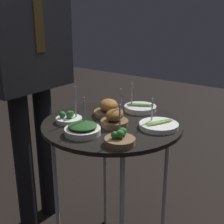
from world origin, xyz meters
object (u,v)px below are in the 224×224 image
object	(u,v)px
bowl_spinach_back_left	(83,129)
bowl_asparagus_far_rim	(159,125)
bowl_roast_center	(115,119)
bowl_broccoli_front_left	(69,118)
bowl_broccoli_back_right	(120,139)
bowl_asparagus_front_right	(140,108)
bowl_roast_front_center	(109,108)
serving_cart	(112,134)
waiter_figure	(25,44)

from	to	relation	value
bowl_spinach_back_left	bowl_asparagus_far_rim	xyz separation A→B (m)	(0.25, -0.22, -0.01)
bowl_roast_center	bowl_broccoli_front_left	bearing A→B (deg)	114.27
bowl_broccoli_front_left	bowl_broccoli_back_right	bearing A→B (deg)	-100.56
bowl_asparagus_front_right	bowl_broccoli_front_left	distance (m)	0.38
bowl_spinach_back_left	bowl_broccoli_back_right	world-z (taller)	bowl_broccoli_back_right
bowl_spinach_back_left	bowl_roast_front_center	world-z (taller)	bowl_spinach_back_left
serving_cart	waiter_figure	bearing A→B (deg)	91.37
waiter_figure	bowl_spinach_back_left	bearing A→B (deg)	-107.61
bowl_asparagus_far_rim	bowl_broccoli_front_left	xyz separation A→B (m)	(-0.18, 0.37, 0.01)
bowl_broccoli_back_right	waiter_figure	distance (m)	0.80
bowl_asparagus_far_rim	bowl_roast_center	distance (m)	0.20
bowl_broccoli_front_left	serving_cart	bearing A→B (deg)	-54.83
bowl_broccoli_back_right	bowl_broccoli_front_left	distance (m)	0.34
bowl_roast_front_center	bowl_asparagus_far_rim	bearing A→B (deg)	-91.36
bowl_asparagus_far_rim	bowl_broccoli_back_right	xyz separation A→B (m)	(-0.24, 0.04, 0.01)
bowl_asparagus_far_rim	waiter_figure	xyz separation A→B (m)	(-0.08, 0.77, 0.31)
bowl_roast_center	serving_cart	bearing A→B (deg)	52.09
bowl_spinach_back_left	bowl_asparagus_front_right	bearing A→B (deg)	-4.03
bowl_spinach_back_left	bowl_roast_front_center	bearing A→B (deg)	12.95
bowl_asparagus_front_right	waiter_figure	xyz separation A→B (m)	(-0.24, 0.57, 0.31)
serving_cart	bowl_roast_center	distance (m)	0.10
bowl_broccoli_back_right	bowl_broccoli_front_left	size ratio (longest dim) A/B	0.90
waiter_figure	bowl_asparagus_front_right	bearing A→B (deg)	-67.50
bowl_broccoli_front_left	bowl_asparagus_far_rim	bearing A→B (deg)	-63.90
bowl_broccoli_back_right	bowl_roast_center	size ratio (longest dim) A/B	0.91
bowl_spinach_back_left	waiter_figure	size ratio (longest dim) A/B	0.09
serving_cart	bowl_spinach_back_left	size ratio (longest dim) A/B	5.01
bowl_asparagus_far_rim	bowl_roast_center	bearing A→B (deg)	118.10
bowl_roast_front_center	bowl_roast_center	size ratio (longest dim) A/B	0.91
bowl_roast_center	bowl_roast_front_center	bearing A→B (deg)	47.50
bowl_broccoli_back_right	bowl_roast_front_center	bearing A→B (deg)	44.17
bowl_roast_center	waiter_figure	world-z (taller)	waiter_figure
bowl_roast_front_center	bowl_spinach_back_left	bearing A→B (deg)	-167.05
bowl_asparagus_front_right	waiter_figure	size ratio (longest dim) A/B	0.10
serving_cart	bowl_broccoli_back_right	size ratio (longest dim) A/B	5.10
bowl_spinach_back_left	bowl_roast_front_center	distance (m)	0.27
bowl_spinach_back_left	waiter_figure	distance (m)	0.65
bowl_roast_front_center	bowl_broccoli_back_right	bearing A→B (deg)	-135.83
bowl_roast_center	waiter_figure	bearing A→B (deg)	88.76
bowl_broccoli_back_right	bowl_asparagus_far_rim	bearing A→B (deg)	-9.11
bowl_spinach_back_left	bowl_asparagus_far_rim	bearing A→B (deg)	-41.27
serving_cart	bowl_spinach_back_left	xyz separation A→B (m)	(-0.19, 0.01, 0.08)
bowl_roast_front_center	bowl_asparagus_front_right	distance (m)	0.18
serving_cart	bowl_asparagus_far_rim	world-z (taller)	bowl_asparagus_far_rim
bowl_roast_front_center	bowl_broccoli_back_right	size ratio (longest dim) A/B	0.99
bowl_asparagus_far_rim	bowl_roast_front_center	distance (m)	0.28
bowl_roast_front_center	bowl_broccoli_front_left	bearing A→B (deg)	154.77
serving_cart	waiter_figure	distance (m)	0.68
bowl_asparagus_far_rim	bowl_spinach_back_left	bearing A→B (deg)	138.73
serving_cart	bowl_broccoli_front_left	world-z (taller)	bowl_broccoli_front_left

